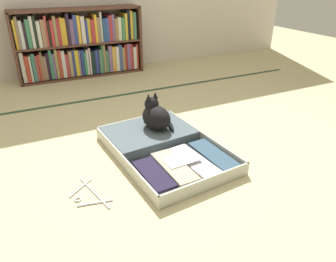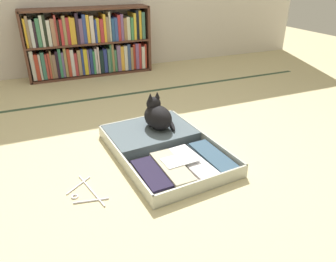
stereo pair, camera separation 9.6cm
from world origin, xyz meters
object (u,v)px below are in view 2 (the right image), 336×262
bookshelf (89,44)px  clothes_hanger (86,192)px  open_suitcase (161,146)px  black_cat (157,116)px

bookshelf → clothes_hanger: bearing=-101.9°
bookshelf → clothes_hanger: bookshelf is taller
bookshelf → open_suitcase: size_ratio=1.43×
clothes_hanger → black_cat: bearing=36.5°
open_suitcase → black_cat: (0.05, 0.19, 0.15)m
bookshelf → black_cat: 1.93m
bookshelf → open_suitcase: (0.09, -2.11, -0.33)m
bookshelf → clothes_hanger: size_ratio=4.20×
clothes_hanger → bookshelf: bearing=78.1°
open_suitcase → clothes_hanger: bearing=-154.9°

